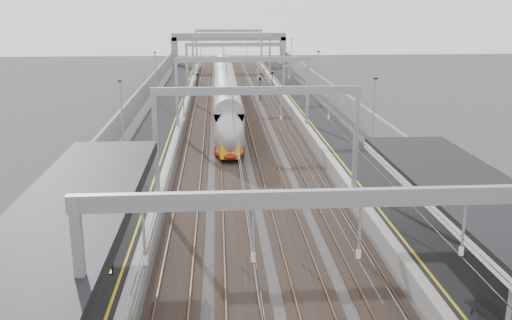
{
  "coord_description": "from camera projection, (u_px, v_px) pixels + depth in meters",
  "views": [
    {
      "loc": [
        -2.42,
        -12.65,
        12.54
      ],
      "look_at": [
        0.0,
        22.89,
        2.69
      ],
      "focal_mm": 40.0,
      "sensor_mm": 36.0,
      "label": 1
    }
  ],
  "objects": [
    {
      "name": "tracks",
      "position": [
        242.0,
        128.0,
        58.93
      ],
      "size": [
        11.4,
        140.0,
        0.2
      ],
      "color": "black",
      "rests_on": "ground"
    },
    {
      "name": "overhead_line",
      "position": [
        239.0,
        62.0,
        63.67
      ],
      "size": [
        13.0,
        140.0,
        6.6
      ],
      "color": "gray",
      "rests_on": "platform_left"
    },
    {
      "name": "overbridge",
      "position": [
        229.0,
        41.0,
        110.42
      ],
      "size": [
        22.0,
        2.2,
        6.9
      ],
      "color": "slate",
      "rests_on": "ground"
    },
    {
      "name": "wall_right",
      "position": [
        349.0,
        112.0,
        59.25
      ],
      "size": [
        0.3,
        120.0,
        3.2
      ],
      "primitive_type": "cube",
      "color": "slate",
      "rests_on": "ground"
    },
    {
      "name": "signal_red_near",
      "position": [
        260.0,
        83.0,
        74.93
      ],
      "size": [
        0.32,
        0.32,
        3.48
      ],
      "color": "black",
      "rests_on": "ground"
    },
    {
      "name": "platform_right",
      "position": [
        318.0,
        123.0,
        59.33
      ],
      "size": [
        4.0,
        120.0,
        1.0
      ],
      "primitive_type": "cube",
      "color": "black",
      "rests_on": "ground"
    },
    {
      "name": "train",
      "position": [
        226.0,
        98.0,
        65.45
      ],
      "size": [
        2.51,
        45.78,
        3.98
      ],
      "color": "maroon",
      "rests_on": "ground"
    },
    {
      "name": "bench",
      "position": [
        488.0,
        310.0,
        21.0
      ],
      "size": [
        0.83,
        1.98,
        0.99
      ],
      "color": "black",
      "rests_on": "platform_right"
    },
    {
      "name": "signal_green",
      "position": [
        197.0,
        78.0,
        79.28
      ],
      "size": [
        0.32,
        0.32,
        3.48
      ],
      "color": "black",
      "rests_on": "ground"
    },
    {
      "name": "canopy_left",
      "position": [
        29.0,
        267.0,
        16.66
      ],
      "size": [
        4.4,
        30.0,
        4.24
      ],
      "color": "black",
      "rests_on": "platform_left"
    },
    {
      "name": "signal_red_far",
      "position": [
        272.0,
        76.0,
        81.09
      ],
      "size": [
        0.32,
        0.32,
        3.48
      ],
      "color": "black",
      "rests_on": "ground"
    },
    {
      "name": "wall_left",
      "position": [
        131.0,
        115.0,
        57.78
      ],
      "size": [
        0.3,
        120.0,
        3.2
      ],
      "primitive_type": "cube",
      "color": "slate",
      "rests_on": "ground"
    },
    {
      "name": "platform_left",
      "position": [
        163.0,
        125.0,
        58.28
      ],
      "size": [
        4.0,
        120.0,
        1.0
      ],
      "primitive_type": "cube",
      "color": "black",
      "rests_on": "ground"
    }
  ]
}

